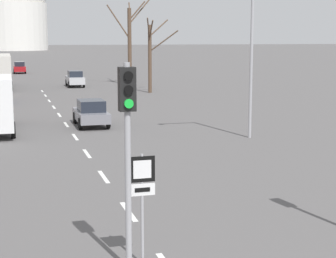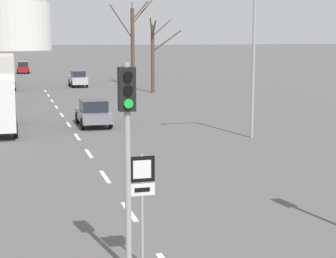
# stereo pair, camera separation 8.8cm
# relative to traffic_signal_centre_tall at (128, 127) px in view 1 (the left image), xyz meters

# --- Properties ---
(lane_stripe_1) EXTENTS (0.16, 2.00, 0.01)m
(lane_stripe_1) POSITION_rel_traffic_signal_centre_tall_xyz_m (0.90, 4.24, -3.30)
(lane_stripe_1) COLOR silver
(lane_stripe_1) RESTS_ON ground_plane
(lane_stripe_2) EXTENTS (0.16, 2.00, 0.01)m
(lane_stripe_2) POSITION_rel_traffic_signal_centre_tall_xyz_m (0.90, 8.74, -3.30)
(lane_stripe_2) COLOR silver
(lane_stripe_2) RESTS_ON ground_plane
(lane_stripe_3) EXTENTS (0.16, 2.00, 0.01)m
(lane_stripe_3) POSITION_rel_traffic_signal_centre_tall_xyz_m (0.90, 13.24, -3.30)
(lane_stripe_3) COLOR silver
(lane_stripe_3) RESTS_ON ground_plane
(lane_stripe_4) EXTENTS (0.16, 2.00, 0.01)m
(lane_stripe_4) POSITION_rel_traffic_signal_centre_tall_xyz_m (0.90, 17.74, -3.30)
(lane_stripe_4) COLOR silver
(lane_stripe_4) RESTS_ON ground_plane
(lane_stripe_5) EXTENTS (0.16, 2.00, 0.01)m
(lane_stripe_5) POSITION_rel_traffic_signal_centre_tall_xyz_m (0.90, 22.24, -3.30)
(lane_stripe_5) COLOR silver
(lane_stripe_5) RESTS_ON ground_plane
(lane_stripe_6) EXTENTS (0.16, 2.00, 0.01)m
(lane_stripe_6) POSITION_rel_traffic_signal_centre_tall_xyz_m (0.90, 26.74, -3.30)
(lane_stripe_6) COLOR silver
(lane_stripe_6) RESTS_ON ground_plane
(lane_stripe_7) EXTENTS (0.16, 2.00, 0.01)m
(lane_stripe_7) POSITION_rel_traffic_signal_centre_tall_xyz_m (0.90, 31.24, -3.30)
(lane_stripe_7) COLOR silver
(lane_stripe_7) RESTS_ON ground_plane
(lane_stripe_8) EXTENTS (0.16, 2.00, 0.01)m
(lane_stripe_8) POSITION_rel_traffic_signal_centre_tall_xyz_m (0.90, 35.74, -3.30)
(lane_stripe_8) COLOR silver
(lane_stripe_8) RESTS_ON ground_plane
(lane_stripe_9) EXTENTS (0.16, 2.00, 0.01)m
(lane_stripe_9) POSITION_rel_traffic_signal_centre_tall_xyz_m (0.90, 40.24, -3.30)
(lane_stripe_9) COLOR silver
(lane_stripe_9) RESTS_ON ground_plane
(lane_stripe_10) EXTENTS (0.16, 2.00, 0.01)m
(lane_stripe_10) POSITION_rel_traffic_signal_centre_tall_xyz_m (0.90, 44.74, -3.30)
(lane_stripe_10) COLOR silver
(lane_stripe_10) RESTS_ON ground_plane
(traffic_signal_centre_tall) EXTENTS (0.36, 0.34, 4.72)m
(traffic_signal_centre_tall) POSITION_rel_traffic_signal_centre_tall_xyz_m (0.00, 0.00, 0.00)
(traffic_signal_centre_tall) COLOR #9E9EA3
(traffic_signal_centre_tall) RESTS_ON ground_plane
(route_sign_post) EXTENTS (0.60, 0.08, 2.64)m
(route_sign_post) POSITION_rel_traffic_signal_centre_tall_xyz_m (0.37, 0.20, -1.50)
(route_sign_post) COLOR #9E9EA3
(route_sign_post) RESTS_ON ground_plane
(street_lamp_right) EXTENTS (2.43, 0.36, 7.53)m
(street_lamp_right) POSITION_rel_traffic_signal_centre_tall_xyz_m (9.30, 15.01, 1.41)
(street_lamp_right) COLOR #9E9EA3
(street_lamp_right) RESTS_ON ground_plane
(sedan_near_left) EXTENTS (1.81, 4.12, 1.58)m
(sedan_near_left) POSITION_rel_traffic_signal_centre_tall_xyz_m (2.29, 21.30, -2.50)
(sedan_near_left) COLOR slate
(sedan_near_left) RESTS_ON ground_plane
(sedan_near_right) EXTENTS (1.72, 4.32, 1.72)m
(sedan_near_right) POSITION_rel_traffic_signal_centre_tall_xyz_m (4.64, 48.92, -2.43)
(sedan_near_right) COLOR #B7B7BC
(sedan_near_right) RESTS_ON ground_plane
(sedan_far_left) EXTENTS (1.77, 4.07, 1.73)m
(sedan_far_left) POSITION_rel_traffic_signal_centre_tall_xyz_m (-0.48, 74.17, -2.44)
(sedan_far_left) COLOR maroon
(sedan_far_left) RESTS_ON ground_plane
(bare_tree_right_near) EXTENTS (5.42, 3.61, 9.93)m
(bare_tree_right_near) POSITION_rel_traffic_signal_centre_tall_xyz_m (10.93, 49.80, 1.61)
(bare_tree_right_near) COLOR brown
(bare_tree_right_near) RESTS_ON ground_plane
(bare_tree_right_far) EXTENTS (3.08, 3.24, 7.08)m
(bare_tree_right_far) POSITION_rel_traffic_signal_centre_tall_xyz_m (10.87, 40.18, 0.35)
(bare_tree_right_far) COLOR brown
(bare_tree_right_far) RESTS_ON ground_plane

